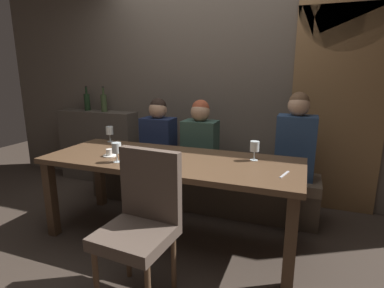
{
  "coord_description": "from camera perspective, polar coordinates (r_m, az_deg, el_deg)",
  "views": [
    {
      "loc": [
        1.06,
        -2.29,
        1.47
      ],
      "look_at": [
        0.13,
        0.16,
        0.84
      ],
      "focal_mm": 28.57,
      "sensor_mm": 36.0,
      "label": 1
    }
  ],
  "objects": [
    {
      "name": "ground",
      "position": [
        2.92,
        -3.72,
        -16.74
      ],
      "size": [
        9.0,
        9.0,
        0.0
      ],
      "primitive_type": "plane",
      "color": "#382D26"
    },
    {
      "name": "back_wall_tiled",
      "position": [
        3.67,
        3.99,
        13.94
      ],
      "size": [
        6.0,
        0.12,
        3.0
      ],
      "primitive_type": "cube",
      "color": "brown",
      "rests_on": "ground"
    },
    {
      "name": "arched_door",
      "position": [
        3.46,
        25.92,
        10.43
      ],
      "size": [
        0.9,
        0.05,
        2.55
      ],
      "color": "brown",
      "rests_on": "ground"
    },
    {
      "name": "back_counter",
      "position": [
        4.35,
        -16.94,
        -0.32
      ],
      "size": [
        1.1,
        0.28,
        0.95
      ],
      "primitive_type": "cube",
      "color": "#494138",
      "rests_on": "ground"
    },
    {
      "name": "dining_table",
      "position": [
        2.66,
        -3.94,
        -4.49
      ],
      "size": [
        2.2,
        0.84,
        0.74
      ],
      "color": "#493422",
      "rests_on": "ground"
    },
    {
      "name": "banquette_bench",
      "position": [
        3.41,
        1.09,
        -7.86
      ],
      "size": [
        2.5,
        0.44,
        0.45
      ],
      "color": "#40352A",
      "rests_on": "ground"
    },
    {
      "name": "chair_near_side",
      "position": [
        2.05,
        -9.34,
        -13.17
      ],
      "size": [
        0.47,
        0.47,
        0.98
      ],
      "color": "brown",
      "rests_on": "ground"
    },
    {
      "name": "diner_redhead",
      "position": [
        3.45,
        -6.28,
        2.11
      ],
      "size": [
        0.36,
        0.24,
        0.73
      ],
      "color": "#192342",
      "rests_on": "banquette_bench"
    },
    {
      "name": "diner_bearded",
      "position": [
        3.22,
        1.53,
        1.41
      ],
      "size": [
        0.36,
        0.24,
        0.73
      ],
      "color": "#2D473D",
      "rests_on": "banquette_bench"
    },
    {
      "name": "diner_far_end",
      "position": [
        3.07,
        18.86,
        1.0
      ],
      "size": [
        0.36,
        0.24,
        0.83
      ],
      "color": "navy",
      "rests_on": "banquette_bench"
    },
    {
      "name": "wine_bottle_dark_red",
      "position": [
        4.36,
        -19.0,
        7.52
      ],
      "size": [
        0.08,
        0.08,
        0.33
      ],
      "color": "black",
      "rests_on": "back_counter"
    },
    {
      "name": "wine_bottle_pale_label",
      "position": [
        4.17,
        -16.13,
        7.48
      ],
      "size": [
        0.08,
        0.08,
        0.33
      ],
      "color": "#384728",
      "rests_on": "back_counter"
    },
    {
      "name": "wine_glass_near_left",
      "position": [
        2.56,
        -13.9,
        -0.87
      ],
      "size": [
        0.08,
        0.08,
        0.16
      ],
      "color": "silver",
      "rests_on": "dining_table"
    },
    {
      "name": "wine_glass_far_right",
      "position": [
        2.59,
        11.61,
        -0.52
      ],
      "size": [
        0.08,
        0.08,
        0.16
      ],
      "color": "silver",
      "rests_on": "dining_table"
    },
    {
      "name": "wine_glass_end_right",
      "position": [
        3.32,
        -15.14,
        2.32
      ],
      "size": [
        0.08,
        0.08,
        0.16
      ],
      "color": "silver",
      "rests_on": "dining_table"
    },
    {
      "name": "espresso_cup",
      "position": [
        2.78,
        -15.12,
        -1.67
      ],
      "size": [
        0.12,
        0.12,
        0.06
      ],
      "color": "white",
      "rests_on": "dining_table"
    },
    {
      "name": "fork_on_table",
      "position": [
        2.31,
        16.87,
        -5.46
      ],
      "size": [
        0.06,
        0.17,
        0.01
      ],
      "primitive_type": "cube",
      "rotation": [
        0.0,
        0.0,
        -0.27
      ],
      "color": "silver",
      "rests_on": "dining_table"
    }
  ]
}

